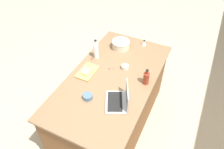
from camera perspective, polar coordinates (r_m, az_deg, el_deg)
ground_plane at (r=3.26m, az=0.00°, el=-12.26°), size 12.00×12.00×0.00m
island_counter at (r=2.90m, az=0.00°, el=-7.20°), size 1.83×0.98×0.90m
laptop at (r=2.28m, az=2.00°, el=-6.68°), size 0.37×0.34×0.22m
mixing_bowl_large at (r=3.01m, az=2.36°, el=7.99°), size 0.25×0.25×0.11m
bottle_vinegar at (r=2.81m, az=-4.25°, el=6.30°), size 0.07×0.07×0.27m
bottle_soy at (r=2.48m, az=9.02°, el=-0.92°), size 0.07×0.07×0.20m
cutting_board at (r=2.65m, az=-6.52°, el=0.76°), size 0.30×0.19×0.02m
butter_stick_left at (r=2.63m, az=-7.26°, el=1.01°), size 0.11×0.05×0.04m
butter_stick_right at (r=2.60m, az=-6.57°, el=0.54°), size 0.11×0.04×0.04m
ramekin_small at (r=2.69m, az=3.47°, el=2.00°), size 0.09×0.09×0.05m
ramekin_medium at (r=2.35m, az=-6.45°, el=-5.80°), size 0.11×0.11×0.05m
kitchen_timer at (r=3.11m, az=8.45°, el=8.30°), size 0.07×0.07×0.08m
candy_0 at (r=2.68m, az=0.38°, el=1.57°), size 0.01×0.01×0.01m
candy_1 at (r=2.84m, az=-5.35°, el=4.21°), size 0.02×0.02×0.02m
candy_2 at (r=3.26m, az=1.79°, el=10.09°), size 0.02×0.02×0.02m
candy_3 at (r=2.68m, az=-0.74°, el=1.59°), size 0.02×0.02×0.02m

